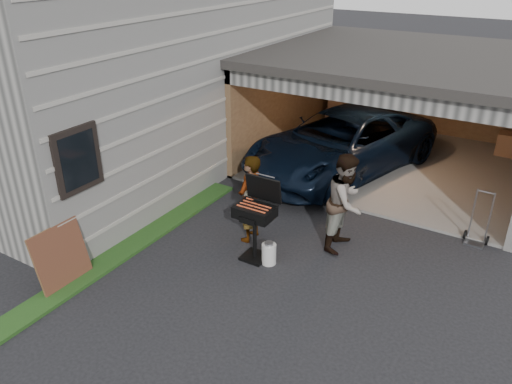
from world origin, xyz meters
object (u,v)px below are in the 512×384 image
minivan (341,145)px  hand_truck (477,233)px  propane_tank (269,254)px  bbq_grill (256,214)px  man (346,202)px  woman (250,199)px  plywood_panel (61,257)px

minivan → hand_truck: (3.54, -1.73, -0.54)m
minivan → propane_tank: (0.49, -4.39, -0.55)m
bbq_grill → man: bearing=44.5°
propane_tank → hand_truck: hand_truck is taller
bbq_grill → propane_tank: size_ratio=3.90×
woman → propane_tank: (0.74, -0.55, -0.67)m
plywood_panel → hand_truck: bearing=41.1°
woman → plywood_panel: woman is taller
woman → man: man is taller
plywood_panel → hand_truck: (5.70, 4.97, -0.32)m
man → propane_tank: bearing=144.1°
man → plywood_panel: size_ratio=1.74×
minivan → propane_tank: bearing=-67.8°
propane_tank → man: bearing=53.7°
bbq_grill → plywood_panel: 3.34m
plywood_panel → man: bearing=44.9°
man → plywood_panel: (-3.55, -3.54, -0.41)m
propane_tank → woman: bearing=143.3°
bbq_grill → hand_truck: size_ratio=1.40×
man → hand_truck: man is taller
minivan → woman: size_ratio=3.11×
minivan → man: bearing=-50.3°
bbq_grill → propane_tank: (0.30, -0.05, -0.71)m
woman → man: 1.79m
man → woman: bearing=112.8°
woman → plywood_panel: size_ratio=1.61×
minivan → plywood_panel: bearing=-92.0°
propane_tank → plywood_panel: bearing=-138.9°
man → bbq_grill: size_ratio=1.23×
woman → hand_truck: bearing=116.7°
propane_tank → plywood_panel: size_ratio=0.36×
propane_tank → bbq_grill: bearing=171.4°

